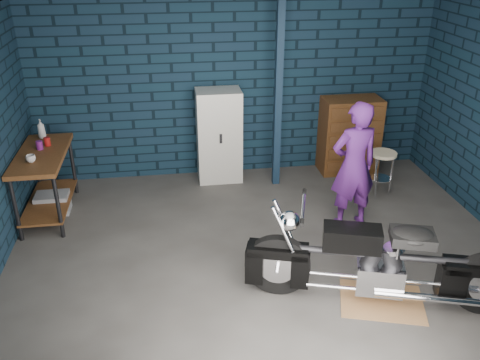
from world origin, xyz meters
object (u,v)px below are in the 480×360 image
Objects in this scene: motorcycle at (388,259)px; storage_bin at (53,203)px; locker at (219,136)px; person at (354,166)px; tool_chest at (350,136)px; workbench at (47,184)px; shop_stool at (381,174)px.

motorcycle reaches higher than storage_bin.
locker reaches higher than motorcycle.
motorcycle is 1.63m from person.
person reaches higher than storage_bin.
person reaches higher than tool_chest.
workbench reaches higher than shop_stool.
tool_chest reaches higher than shop_stool.
person is at bearing -46.78° from locker.
motorcycle is 2.48m from shop_stool.
motorcycle is at bearing -32.87° from workbench.
tool_chest is at bearing 94.40° from motorcycle.
person is at bearing 100.53° from motorcycle.
person is 2.23m from locker.
tool_chest is (2.07, 0.00, -0.11)m from locker.
workbench is 3.20× the size of storage_bin.
storage_bin is at bearing -170.67° from tool_chest.
workbench is 2.06× the size of shop_stool.
storage_bin is at bearing -162.95° from locker.
tool_chest reaches higher than storage_bin.
locker is at bearing 157.92° from shop_stool.
tool_chest is (0.54, 1.62, -0.24)m from person.
locker is (-1.34, 3.21, 0.17)m from motorcycle.
person is 1.72m from tool_chest.
workbench reaches higher than storage_bin.
tool_chest is at bearing 100.72° from shop_stool.
shop_stool is at bearing -1.43° from workbench.
storage_bin is 2.56m from locker.
motorcycle is 3.29m from tool_chest.
locker is 2.07m from tool_chest.
tool_chest is 0.96m from shop_stool.
workbench is at bearing -18.75° from person.
shop_stool is (0.90, 2.30, -0.20)m from motorcycle.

